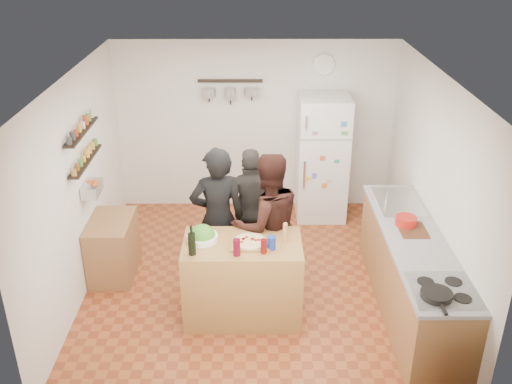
{
  "coord_description": "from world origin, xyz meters",
  "views": [
    {
      "loc": [
        -0.03,
        -5.78,
        3.95
      ],
      "look_at": [
        0.0,
        0.1,
        1.15
      ],
      "focal_mm": 40.0,
      "sensor_mm": 36.0,
      "label": 1
    }
  ],
  "objects_px": {
    "salt_canister": "(271,243)",
    "person_left": "(218,218)",
    "person_back": "(252,209)",
    "counter_run": "(411,275)",
    "prep_island": "(243,279)",
    "skillet": "(436,294)",
    "side_table": "(113,247)",
    "pepper_mill": "(285,233)",
    "person_center": "(267,225)",
    "fridge": "(322,158)",
    "wine_bottle": "(192,244)",
    "red_bowl": "(406,221)",
    "salad_bowl": "(202,238)",
    "wall_clock": "(324,65)"
  },
  "relations": [
    {
      "from": "prep_island",
      "to": "pepper_mill",
      "type": "xyz_separation_m",
      "value": [
        0.45,
        0.05,
        0.54
      ]
    },
    {
      "from": "person_left",
      "to": "side_table",
      "type": "xyz_separation_m",
      "value": [
        -1.3,
        0.2,
        -0.5
      ]
    },
    {
      "from": "pepper_mill",
      "to": "counter_run",
      "type": "xyz_separation_m",
      "value": [
        1.4,
        0.03,
        -0.54
      ]
    },
    {
      "from": "person_center",
      "to": "fridge",
      "type": "xyz_separation_m",
      "value": [
        0.82,
        1.91,
        0.04
      ]
    },
    {
      "from": "skillet",
      "to": "person_back",
      "type": "bearing_deg",
      "value": 129.66
    },
    {
      "from": "counter_run",
      "to": "side_table",
      "type": "relative_size",
      "value": 3.29
    },
    {
      "from": "salad_bowl",
      "to": "prep_island",
      "type": "bearing_deg",
      "value": -6.79
    },
    {
      "from": "salad_bowl",
      "to": "person_center",
      "type": "xyz_separation_m",
      "value": [
        0.69,
        0.42,
        -0.08
      ]
    },
    {
      "from": "prep_island",
      "to": "person_left",
      "type": "distance_m",
      "value": 0.8
    },
    {
      "from": "person_left",
      "to": "side_table",
      "type": "bearing_deg",
      "value": -19.18
    },
    {
      "from": "wine_bottle",
      "to": "red_bowl",
      "type": "height_order",
      "value": "wine_bottle"
    },
    {
      "from": "person_left",
      "to": "counter_run",
      "type": "xyz_separation_m",
      "value": [
        2.14,
        -0.54,
        -0.42
      ]
    },
    {
      "from": "person_back",
      "to": "counter_run",
      "type": "height_order",
      "value": "person_back"
    },
    {
      "from": "pepper_mill",
      "to": "person_left",
      "type": "relative_size",
      "value": 0.1
    },
    {
      "from": "wine_bottle",
      "to": "salt_canister",
      "type": "relative_size",
      "value": 1.66
    },
    {
      "from": "salt_canister",
      "to": "person_left",
      "type": "xyz_separation_m",
      "value": [
        -0.59,
        0.74,
        -0.11
      ]
    },
    {
      "from": "skillet",
      "to": "side_table",
      "type": "relative_size",
      "value": 0.36
    },
    {
      "from": "counter_run",
      "to": "red_bowl",
      "type": "xyz_separation_m",
      "value": [
        -0.05,
        0.28,
        0.52
      ]
    },
    {
      "from": "person_center",
      "to": "wall_clock",
      "type": "distance_m",
      "value": 2.71
    },
    {
      "from": "wine_bottle",
      "to": "fridge",
      "type": "distance_m",
      "value": 3.06
    },
    {
      "from": "salt_canister",
      "to": "prep_island",
      "type": "bearing_deg",
      "value": 158.2
    },
    {
      "from": "pepper_mill",
      "to": "fridge",
      "type": "height_order",
      "value": "fridge"
    },
    {
      "from": "salad_bowl",
      "to": "person_back",
      "type": "distance_m",
      "value": 1.11
    },
    {
      "from": "person_center",
      "to": "side_table",
      "type": "distance_m",
      "value": 1.96
    },
    {
      "from": "pepper_mill",
      "to": "skillet",
      "type": "height_order",
      "value": "pepper_mill"
    },
    {
      "from": "pepper_mill",
      "to": "side_table",
      "type": "bearing_deg",
      "value": 159.27
    },
    {
      "from": "prep_island",
      "to": "salad_bowl",
      "type": "distance_m",
      "value": 0.65
    },
    {
      "from": "skillet",
      "to": "wine_bottle",
      "type": "bearing_deg",
      "value": 161.5
    },
    {
      "from": "red_bowl",
      "to": "fridge",
      "type": "height_order",
      "value": "fridge"
    },
    {
      "from": "person_center",
      "to": "wall_clock",
      "type": "bearing_deg",
      "value": -128.92
    },
    {
      "from": "counter_run",
      "to": "wall_clock",
      "type": "height_order",
      "value": "wall_clock"
    },
    {
      "from": "skillet",
      "to": "red_bowl",
      "type": "height_order",
      "value": "red_bowl"
    },
    {
      "from": "skillet",
      "to": "side_table",
      "type": "distance_m",
      "value": 3.84
    },
    {
      "from": "salad_bowl",
      "to": "counter_run",
      "type": "bearing_deg",
      "value": 0.82
    },
    {
      "from": "salt_canister",
      "to": "person_left",
      "type": "height_order",
      "value": "person_left"
    },
    {
      "from": "pepper_mill",
      "to": "wall_clock",
      "type": "bearing_deg",
      "value": 76.34
    },
    {
      "from": "prep_island",
      "to": "person_center",
      "type": "xyz_separation_m",
      "value": [
        0.27,
        0.47,
        0.41
      ]
    },
    {
      "from": "salad_bowl",
      "to": "pepper_mill",
      "type": "height_order",
      "value": "pepper_mill"
    },
    {
      "from": "wine_bottle",
      "to": "salt_canister",
      "type": "bearing_deg",
      "value": 7.13
    },
    {
      "from": "fridge",
      "to": "person_center",
      "type": "bearing_deg",
      "value": -113.29
    },
    {
      "from": "wine_bottle",
      "to": "skillet",
      "type": "height_order",
      "value": "wine_bottle"
    },
    {
      "from": "salt_canister",
      "to": "skillet",
      "type": "relative_size",
      "value": 0.5
    },
    {
      "from": "person_back",
      "to": "fridge",
      "type": "distance_m",
      "value": 1.7
    },
    {
      "from": "salt_canister",
      "to": "skillet",
      "type": "height_order",
      "value": "salt_canister"
    },
    {
      "from": "person_left",
      "to": "person_center",
      "type": "xyz_separation_m",
      "value": [
        0.57,
        -0.15,
        -0.01
      ]
    },
    {
      "from": "skillet",
      "to": "wall_clock",
      "type": "height_order",
      "value": "wall_clock"
    },
    {
      "from": "fridge",
      "to": "side_table",
      "type": "xyz_separation_m",
      "value": [
        -2.69,
        -1.56,
        -0.54
      ]
    },
    {
      "from": "person_left",
      "to": "skillet",
      "type": "bearing_deg",
      "value": 131.69
    },
    {
      "from": "person_left",
      "to": "person_center",
      "type": "distance_m",
      "value": 0.59
    },
    {
      "from": "red_bowl",
      "to": "salt_canister",
      "type": "bearing_deg",
      "value": -161.98
    }
  ]
}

